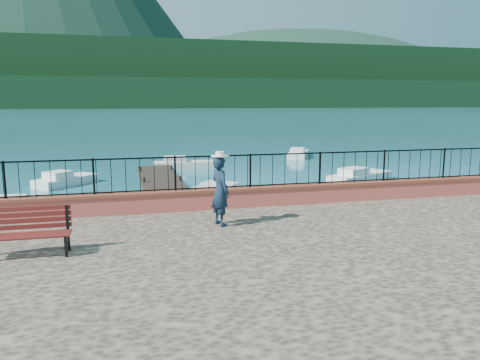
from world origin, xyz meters
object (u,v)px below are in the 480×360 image
park_bench (26,242)px  boat_1 (233,192)px  person (220,191)px  boat_3 (66,177)px  boat_4 (184,162)px  boat_2 (360,174)px  boat_0 (22,206)px  boat_5 (298,152)px

park_bench → boat_1: size_ratio=0.40×
person → boat_3: person is taller
boat_4 → boat_3: bearing=-142.5°
boat_2 → boat_4: (-8.57, 7.37, 0.00)m
park_bench → boat_0: bearing=101.7°
boat_1 → boat_5: 16.86m
boat_0 → boat_4: size_ratio=1.00×
boat_3 → boat_4: 8.21m
boat_3 → boat_1: bearing=-86.5°
boat_1 → boat_3: size_ratio=1.31×
person → boat_4: 18.92m
park_bench → boat_2: bearing=42.0°
park_bench → boat_3: 15.53m
boat_5 → boat_1: bearing=176.1°
park_bench → boat_2: (14.49, 12.76, -1.09)m
boat_4 → person: bearing=-92.1°
boat_2 → boat_5: 11.11m
park_bench → boat_0: size_ratio=0.45×
boat_4 → boat_5: (9.35, 3.71, 0.00)m
boat_3 → boat_5: bearing=-19.7°
boat_1 → boat_3: same height
boat_2 → boat_5: bearing=59.3°
park_bench → boat_4: park_bench is taller
boat_0 → boat_2: bearing=18.0°
boat_3 → park_bench: bearing=-134.1°
park_bench → boat_3: size_ratio=0.53×
boat_5 → boat_2: bearing=-156.9°
park_bench → person: 4.53m
person → boat_1: size_ratio=0.40×
park_bench → person: (4.29, 1.36, 0.58)m
boat_2 → boat_0: bearing=167.1°
boat_1 → boat_4: same height
boat_2 → person: bearing=-158.5°
boat_0 → boat_1: bearing=8.4°
boat_1 → boat_0: bearing=-137.3°
boat_0 → boat_5: (16.98, 15.06, 0.00)m
boat_0 → boat_3: 6.74m
park_bench → boat_2: size_ratio=0.41×
boat_4 → boat_5: same height
boat_3 → boat_4: (6.76, 4.66, 0.00)m
person → boat_5: person is taller
person → boat_2: 15.39m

